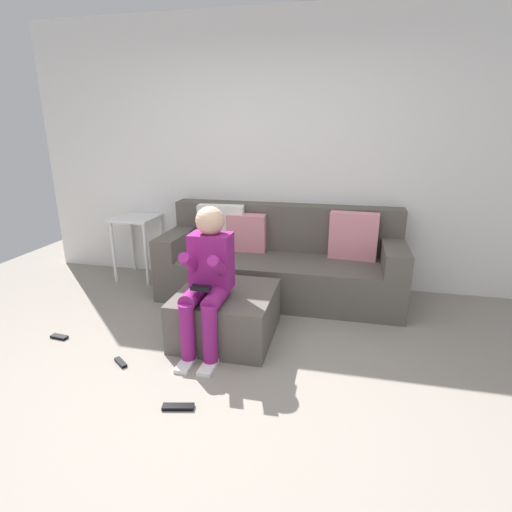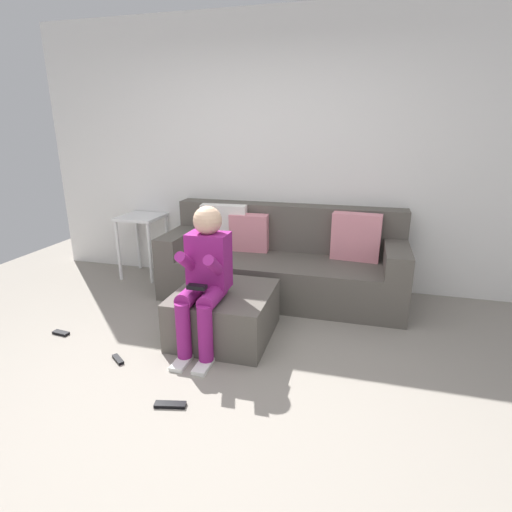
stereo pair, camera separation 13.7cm
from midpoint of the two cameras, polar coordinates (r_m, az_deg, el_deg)
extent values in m
plane|color=gray|center=(2.66, -10.17, -20.62)|extent=(6.83, 6.83, 0.00)
cube|color=white|center=(4.32, 0.99, 14.18)|extent=(5.25, 0.10, 2.74)
cube|color=#59544C|center=(4.06, 2.43, -2.99)|extent=(2.36, 0.87, 0.41)
cube|color=#59544C|center=(4.23, 3.30, 4.15)|extent=(2.36, 0.23, 0.48)
cube|color=#59544C|center=(4.27, -11.79, 2.10)|extent=(0.22, 0.87, 0.21)
cube|color=#59544C|center=(3.92, 18.07, 0.19)|extent=(0.22, 0.87, 0.21)
cube|color=white|center=(4.21, -5.88, 4.03)|extent=(0.48, 0.17, 0.48)
cube|color=pink|center=(4.14, -2.29, 3.28)|extent=(0.40, 0.17, 0.40)
cube|color=pink|center=(3.99, 12.73, 2.79)|extent=(0.47, 0.19, 0.46)
cube|color=#59544C|center=(3.30, -5.42, -8.24)|extent=(0.76, 0.78, 0.39)
cube|color=#8C1E72|center=(3.06, -7.62, -0.78)|extent=(0.31, 0.21, 0.43)
sphere|color=#D8AD8C|center=(2.98, -7.87, 4.97)|extent=(0.22, 0.22, 0.22)
cylinder|color=#8C1E72|center=(3.02, -10.04, -5.54)|extent=(0.13, 0.33, 0.13)
cylinder|color=#8C1E72|center=(2.98, -11.05, -10.53)|extent=(0.11, 0.11, 0.43)
cube|color=white|center=(3.05, -11.25, -14.83)|extent=(0.10, 0.22, 0.03)
cylinder|color=#8C1E72|center=(2.99, -10.42, -1.24)|extent=(0.08, 0.34, 0.27)
cylinder|color=#8C1E72|center=(2.97, -7.01, -5.87)|extent=(0.13, 0.33, 0.13)
cylinder|color=#8C1E72|center=(2.92, -7.95, -10.97)|extent=(0.11, 0.11, 0.43)
cube|color=white|center=(2.99, -8.17, -15.35)|extent=(0.10, 0.22, 0.03)
cylinder|color=#8C1E72|center=(2.91, -6.48, -1.76)|extent=(0.08, 0.36, 0.28)
cube|color=black|center=(2.89, -9.22, -4.51)|extent=(0.14, 0.06, 0.03)
cube|color=white|center=(4.66, -17.49, 5.17)|extent=(0.45, 0.47, 0.03)
cylinder|color=white|center=(4.68, -20.39, 0.44)|extent=(0.04, 0.04, 0.68)
cylinder|color=white|center=(4.48, -16.21, 0.13)|extent=(0.04, 0.04, 0.68)
cylinder|color=white|center=(5.01, -17.91, 1.80)|extent=(0.04, 0.04, 0.68)
cylinder|color=white|center=(4.83, -13.92, 1.56)|extent=(0.04, 0.04, 0.68)
cube|color=black|center=(2.68, -12.54, -20.22)|extent=(0.20, 0.10, 0.02)
cube|color=black|center=(3.20, -19.89, -14.05)|extent=(0.14, 0.12, 0.02)
cube|color=black|center=(3.74, -27.14, -10.20)|extent=(0.15, 0.07, 0.02)
camera|label=1|loc=(0.07, -91.11, -0.35)|focal=28.14mm
camera|label=2|loc=(0.07, 88.89, 0.35)|focal=28.14mm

